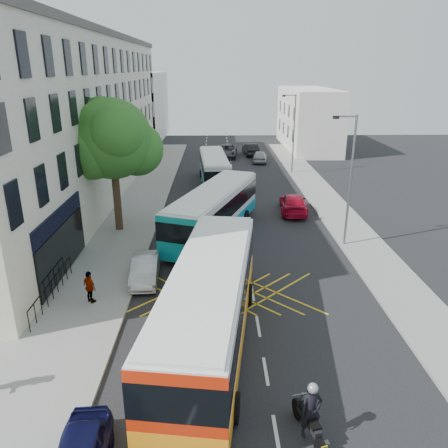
{
  "coord_description": "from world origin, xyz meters",
  "views": [
    {
      "loc": [
        -1.83,
        -13.45,
        10.7
      ],
      "look_at": [
        -1.36,
        10.17,
        2.2
      ],
      "focal_mm": 35.0,
      "sensor_mm": 36.0,
      "label": 1
    }
  ],
  "objects_px": {
    "lamp_near": "(349,175)",
    "bus_far": "(214,169)",
    "motorbike": "(310,413)",
    "distant_car_dark": "(250,149)",
    "red_hatchback": "(293,203)",
    "distant_car_grey": "(226,151)",
    "lamp_far": "(293,130)",
    "distant_car_silver": "(260,156)",
    "parked_car_silver": "(145,269)",
    "pedestrian_far": "(90,287)",
    "street_tree": "(112,140)",
    "bus_mid": "(214,211)",
    "bus_near": "(209,304)"
  },
  "relations": [
    {
      "from": "parked_car_silver",
      "to": "pedestrian_far",
      "type": "relative_size",
      "value": 2.44
    },
    {
      "from": "street_tree",
      "to": "bus_far",
      "type": "distance_m",
      "value": 15.19
    },
    {
      "from": "lamp_near",
      "to": "red_hatchback",
      "type": "relative_size",
      "value": 1.62
    },
    {
      "from": "bus_near",
      "to": "parked_car_silver",
      "type": "relative_size",
      "value": 3.21
    },
    {
      "from": "lamp_near",
      "to": "bus_far",
      "type": "bearing_deg",
      "value": 117.3
    },
    {
      "from": "lamp_far",
      "to": "bus_near",
      "type": "xyz_separation_m",
      "value": [
        -8.31,
        -30.15,
        -2.79
      ]
    },
    {
      "from": "bus_near",
      "to": "distant_car_dark",
      "type": "distance_m",
      "value": 41.01
    },
    {
      "from": "distant_car_silver",
      "to": "pedestrian_far",
      "type": "xyz_separation_m",
      "value": [
        -11.27,
        -33.13,
        0.26
      ]
    },
    {
      "from": "bus_near",
      "to": "distant_car_grey",
      "type": "relative_size",
      "value": 2.31
    },
    {
      "from": "motorbike",
      "to": "distant_car_dark",
      "type": "xyz_separation_m",
      "value": [
        1.73,
        45.71,
        -0.23
      ]
    },
    {
      "from": "street_tree",
      "to": "pedestrian_far",
      "type": "bearing_deg",
      "value": -85.88
    },
    {
      "from": "bus_far",
      "to": "pedestrian_far",
      "type": "xyz_separation_m",
      "value": [
        -5.83,
        -22.83,
        -0.55
      ]
    },
    {
      "from": "bus_mid",
      "to": "lamp_near",
      "type": "bearing_deg",
      "value": 5.75
    },
    {
      "from": "red_hatchback",
      "to": "distant_car_silver",
      "type": "xyz_separation_m",
      "value": [
        -0.73,
        19.21,
        -0.02
      ]
    },
    {
      "from": "red_hatchback",
      "to": "distant_car_dark",
      "type": "relative_size",
      "value": 1.1
    },
    {
      "from": "motorbike",
      "to": "distant_car_grey",
      "type": "bearing_deg",
      "value": 78.52
    },
    {
      "from": "bus_near",
      "to": "distant_car_silver",
      "type": "distance_m",
      "value": 36.71
    },
    {
      "from": "street_tree",
      "to": "bus_far",
      "type": "xyz_separation_m",
      "value": [
        6.54,
        12.85,
        -4.79
      ]
    },
    {
      "from": "lamp_far",
      "to": "distant_car_silver",
      "type": "bearing_deg",
      "value": 113.93
    },
    {
      "from": "red_hatchback",
      "to": "distant_car_silver",
      "type": "distance_m",
      "value": 19.23
    },
    {
      "from": "lamp_far",
      "to": "parked_car_silver",
      "type": "distance_m",
      "value": 27.44
    },
    {
      "from": "red_hatchback",
      "to": "distant_car_grey",
      "type": "relative_size",
      "value": 0.91
    },
    {
      "from": "bus_mid",
      "to": "bus_far",
      "type": "height_order",
      "value": "bus_mid"
    },
    {
      "from": "lamp_far",
      "to": "distant_car_silver",
      "type": "relative_size",
      "value": 1.96
    },
    {
      "from": "bus_near",
      "to": "parked_car_silver",
      "type": "bearing_deg",
      "value": 129.12
    },
    {
      "from": "red_hatchback",
      "to": "pedestrian_far",
      "type": "height_order",
      "value": "pedestrian_far"
    },
    {
      "from": "lamp_near",
      "to": "distant_car_dark",
      "type": "distance_m",
      "value": 31.0
    },
    {
      "from": "lamp_far",
      "to": "bus_far",
      "type": "distance_m",
      "value": 9.69
    },
    {
      "from": "lamp_far",
      "to": "distant_car_silver",
      "type": "xyz_separation_m",
      "value": [
        -2.71,
        6.11,
        -3.92
      ]
    },
    {
      "from": "red_hatchback",
      "to": "distant_car_grey",
      "type": "bearing_deg",
      "value": -72.75
    },
    {
      "from": "lamp_near",
      "to": "bus_mid",
      "type": "xyz_separation_m",
      "value": [
        -8.17,
        2.14,
        -2.93
      ]
    },
    {
      "from": "distant_car_silver",
      "to": "bus_near",
      "type": "bearing_deg",
      "value": 88.0
    },
    {
      "from": "bus_near",
      "to": "distant_car_grey",
      "type": "height_order",
      "value": "bus_near"
    },
    {
      "from": "distant_car_grey",
      "to": "pedestrian_far",
      "type": "xyz_separation_m",
      "value": [
        -7.34,
        -36.32,
        0.19
      ]
    },
    {
      "from": "bus_near",
      "to": "distant_car_grey",
      "type": "xyz_separation_m",
      "value": [
        1.66,
        39.46,
        -1.06
      ]
    },
    {
      "from": "bus_near",
      "to": "parked_car_silver",
      "type": "height_order",
      "value": "bus_near"
    },
    {
      "from": "lamp_near",
      "to": "bus_far",
      "type": "height_order",
      "value": "lamp_near"
    },
    {
      "from": "street_tree",
      "to": "parked_car_silver",
      "type": "distance_m",
      "value": 9.77
    },
    {
      "from": "motorbike",
      "to": "distant_car_silver",
      "type": "distance_m",
      "value": 41.34
    },
    {
      "from": "street_tree",
      "to": "distant_car_grey",
      "type": "height_order",
      "value": "street_tree"
    },
    {
      "from": "bus_far",
      "to": "distant_car_dark",
      "type": "relative_size",
      "value": 2.29
    },
    {
      "from": "motorbike",
      "to": "pedestrian_far",
      "type": "bearing_deg",
      "value": 123.8
    },
    {
      "from": "lamp_near",
      "to": "lamp_far",
      "type": "height_order",
      "value": "same"
    },
    {
      "from": "street_tree",
      "to": "lamp_near",
      "type": "xyz_separation_m",
      "value": [
        14.71,
        -2.97,
        -1.68
      ]
    },
    {
      "from": "distant_car_grey",
      "to": "lamp_near",
      "type": "bearing_deg",
      "value": -72.89
    },
    {
      "from": "parked_car_silver",
      "to": "distant_car_dark",
      "type": "distance_m",
      "value": 35.98
    },
    {
      "from": "lamp_near",
      "to": "street_tree",
      "type": "bearing_deg",
      "value": 168.6
    },
    {
      "from": "lamp_far",
      "to": "distant_car_grey",
      "type": "distance_m",
      "value": 12.07
    },
    {
      "from": "distant_car_dark",
      "to": "pedestrian_far",
      "type": "relative_size",
      "value": 2.8
    },
    {
      "from": "distant_car_grey",
      "to": "street_tree",
      "type": "bearing_deg",
      "value": -102.69
    }
  ]
}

